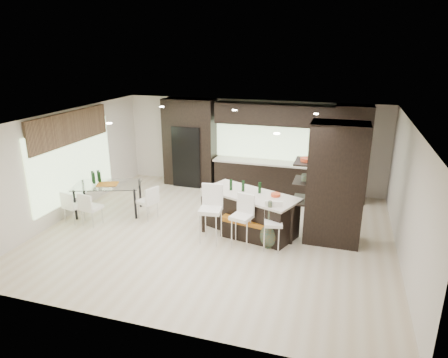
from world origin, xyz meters
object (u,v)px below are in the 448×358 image
(bench, at_px, (250,228))
(floor_vase, at_px, (269,224))
(dining_table, at_px, (109,199))
(chair_far, at_px, (74,208))
(stool_mid, at_px, (241,226))
(stool_right, at_px, (273,232))
(chair_end, at_px, (148,204))
(chair_near, at_px, (92,210))
(stool_left, at_px, (211,220))
(kitchen_island, at_px, (250,212))

(bench, xyz_separation_m, floor_vase, (0.49, -0.28, 0.29))
(dining_table, distance_m, chair_far, 0.91)
(stool_mid, relative_size, stool_right, 1.10)
(chair_end, bearing_deg, chair_far, 135.42)
(chair_far, distance_m, chair_end, 1.81)
(chair_near, bearing_deg, stool_right, 8.67)
(chair_near, xyz_separation_m, chair_far, (-0.52, 0.01, -0.02))
(stool_right, distance_m, bench, 0.73)
(chair_end, bearing_deg, stool_left, -90.67)
(kitchen_island, distance_m, stool_mid, 0.79)
(stool_mid, bearing_deg, bench, 90.12)
(chair_near, bearing_deg, floor_vase, 10.02)
(chair_near, bearing_deg, chair_far, -172.67)
(bench, distance_m, dining_table, 3.91)
(kitchen_island, xyz_separation_m, chair_far, (-4.30, -0.80, -0.09))
(chair_near, bearing_deg, bench, 14.39)
(stool_left, xyz_separation_m, dining_table, (-3.09, 0.78, -0.13))
(kitchen_island, xyz_separation_m, chair_end, (-2.66, -0.05, -0.07))
(chair_end, bearing_deg, kitchen_island, -68.11)
(kitchen_island, distance_m, chair_near, 3.87)
(stool_mid, bearing_deg, floor_vase, 25.79)
(stool_mid, xyz_separation_m, chair_far, (-4.30, -0.00, -0.09))
(dining_table, relative_size, chair_end, 2.08)
(dining_table, relative_size, chair_near, 2.12)
(kitchen_island, xyz_separation_m, chair_near, (-3.79, -0.81, -0.08))
(stool_left, relative_size, chair_far, 1.41)
(stool_mid, distance_m, chair_near, 3.79)
(stool_mid, height_order, chair_end, stool_mid)
(kitchen_island, relative_size, chair_far, 3.00)
(stool_right, relative_size, chair_near, 1.09)
(bench, height_order, dining_table, dining_table)
(stool_mid, xyz_separation_m, chair_end, (-2.66, 0.75, -0.07))
(stool_right, relative_size, bench, 0.67)
(stool_right, bearing_deg, chair_end, 155.02)
(floor_vase, xyz_separation_m, chair_end, (-3.25, 0.63, -0.14))
(chair_near, height_order, chair_end, chair_end)
(kitchen_island, bearing_deg, floor_vase, -27.02)
(stool_right, bearing_deg, stool_left, 169.17)
(stool_mid, xyz_separation_m, chair_near, (-3.79, -0.01, -0.08))
(chair_far, bearing_deg, bench, 17.12)
(stool_mid, height_order, floor_vase, floor_vase)
(stool_left, xyz_separation_m, stool_mid, (0.70, 0.03, -0.06))
(chair_near, relative_size, chair_far, 1.04)
(stool_mid, relative_size, chair_end, 1.18)
(floor_vase, relative_size, chair_far, 1.43)
(dining_table, bearing_deg, stool_right, -28.65)
(stool_left, bearing_deg, bench, 21.87)
(stool_left, xyz_separation_m, chair_far, (-3.61, 0.02, -0.15))
(dining_table, bearing_deg, chair_far, -144.06)
(stool_left, relative_size, dining_table, 0.64)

